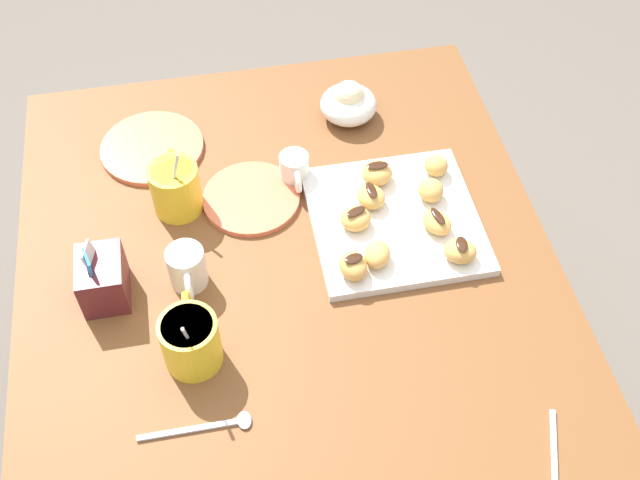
# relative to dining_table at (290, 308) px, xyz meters

# --- Properties ---
(ground_plane) EXTENTS (8.00, 8.00, 0.00)m
(ground_plane) POSITION_rel_dining_table_xyz_m (0.00, 0.00, -0.62)
(ground_plane) COLOR #665B51
(dining_table) EXTENTS (0.99, 0.87, 0.75)m
(dining_table) POSITION_rel_dining_table_xyz_m (0.00, 0.00, 0.00)
(dining_table) COLOR brown
(dining_table) RESTS_ON ground_plane
(pastry_plate_square) EXTENTS (0.28, 0.28, 0.02)m
(pastry_plate_square) POSITION_rel_dining_table_xyz_m (0.05, -0.19, 0.14)
(pastry_plate_square) COLOR silver
(pastry_plate_square) RESTS_ON dining_table
(coffee_mug_yellow_left) EXTENTS (0.13, 0.09, 0.14)m
(coffee_mug_yellow_left) POSITION_rel_dining_table_xyz_m (-0.15, 0.16, 0.18)
(coffee_mug_yellow_left) COLOR yellow
(coffee_mug_yellow_left) RESTS_ON dining_table
(coffee_mug_yellow_right) EXTENTS (0.12, 0.08, 0.14)m
(coffee_mug_yellow_right) POSITION_rel_dining_table_xyz_m (0.15, 0.16, 0.18)
(coffee_mug_yellow_right) COLOR yellow
(coffee_mug_yellow_right) RESTS_ON dining_table
(cream_pitcher_white) EXTENTS (0.10, 0.06, 0.07)m
(cream_pitcher_white) POSITION_rel_dining_table_xyz_m (-0.01, 0.16, 0.17)
(cream_pitcher_white) COLOR silver
(cream_pitcher_white) RESTS_ON dining_table
(sugar_caddy) EXTENTS (0.09, 0.07, 0.11)m
(sugar_caddy) POSITION_rel_dining_table_xyz_m (-0.01, 0.29, 0.18)
(sugar_caddy) COLOR #561E23
(sugar_caddy) RESTS_ON dining_table
(ice_cream_bowl) EXTENTS (0.11, 0.11, 0.08)m
(ice_cream_bowl) POSITION_rel_dining_table_xyz_m (0.32, -0.17, 0.17)
(ice_cream_bowl) COLOR silver
(ice_cream_bowl) RESTS_ON dining_table
(chocolate_sauce_pitcher) EXTENTS (0.09, 0.05, 0.06)m
(chocolate_sauce_pitcher) POSITION_rel_dining_table_xyz_m (0.18, -0.04, 0.17)
(chocolate_sauce_pitcher) COLOR silver
(chocolate_sauce_pitcher) RESTS_ON dining_table
(saucer_coral_left) EXTENTS (0.19, 0.19, 0.01)m
(saucer_coral_left) POSITION_rel_dining_table_xyz_m (0.30, 0.20, 0.14)
(saucer_coral_left) COLOR #E5704C
(saucer_coral_left) RESTS_ON dining_table
(saucer_coral_right) EXTENTS (0.17, 0.17, 0.01)m
(saucer_coral_right) POSITION_rel_dining_table_xyz_m (0.14, 0.04, 0.14)
(saucer_coral_right) COLOR #E5704C
(saucer_coral_right) RESTS_ON dining_table
(loose_spoon_near_saucer) EXTENTS (0.16, 0.06, 0.01)m
(loose_spoon_near_saucer) POSITION_rel_dining_table_xyz_m (-0.43, -0.29, 0.14)
(loose_spoon_near_saucer) COLOR silver
(loose_spoon_near_saucer) RESTS_ON dining_table
(loose_spoon_by_plate) EXTENTS (0.03, 0.16, 0.01)m
(loose_spoon_by_plate) POSITION_rel_dining_table_xyz_m (-0.27, 0.15, 0.14)
(loose_spoon_by_plate) COLOR silver
(loose_spoon_by_plate) RESTS_ON dining_table
(beignet_0) EXTENTS (0.06, 0.07, 0.03)m
(beignet_0) POSITION_rel_dining_table_xyz_m (-0.05, -0.27, 0.17)
(beignet_0) COLOR #DBA351
(beignet_0) RESTS_ON pastry_plate_square
(chocolate_drizzle_0) EXTENTS (0.03, 0.02, 0.00)m
(chocolate_drizzle_0) POSITION_rel_dining_table_xyz_m (-0.05, -0.27, 0.19)
(chocolate_drizzle_0) COLOR #381E11
(chocolate_drizzle_0) RESTS_ON beignet_0
(beignet_1) EXTENTS (0.07, 0.07, 0.03)m
(beignet_1) POSITION_rel_dining_table_xyz_m (0.14, -0.18, 0.17)
(beignet_1) COLOR #DBA351
(beignet_1) RESTS_ON pastry_plate_square
(chocolate_drizzle_1) EXTENTS (0.02, 0.04, 0.00)m
(chocolate_drizzle_1) POSITION_rel_dining_table_xyz_m (0.14, -0.18, 0.19)
(chocolate_drizzle_1) COLOR #381E11
(chocolate_drizzle_1) RESTS_ON beignet_1
(beignet_2) EXTENTS (0.05, 0.04, 0.04)m
(beignet_2) POSITION_rel_dining_table_xyz_m (0.08, -0.26, 0.17)
(beignet_2) COLOR #DBA351
(beignet_2) RESTS_ON pastry_plate_square
(beignet_3) EXTENTS (0.06, 0.06, 0.03)m
(beignet_3) POSITION_rel_dining_table_xyz_m (-0.04, -0.14, 0.17)
(beignet_3) COLOR #DBA351
(beignet_3) RESTS_ON pastry_plate_square
(beignet_4) EXTENTS (0.07, 0.06, 0.03)m
(beignet_4) POSITION_rel_dining_table_xyz_m (0.09, -0.16, 0.17)
(beignet_4) COLOR #DBA351
(beignet_4) RESTS_ON pastry_plate_square
(chocolate_drizzle_4) EXTENTS (0.04, 0.02, 0.00)m
(chocolate_drizzle_4) POSITION_rel_dining_table_xyz_m (0.09, -0.16, 0.18)
(chocolate_drizzle_4) COLOR #381E11
(chocolate_drizzle_4) RESTS_ON beignet_4
(beignet_5) EXTENTS (0.07, 0.07, 0.03)m
(beignet_5) POSITION_rel_dining_table_xyz_m (0.04, -0.12, 0.17)
(beignet_5) COLOR #DBA351
(beignet_5) RESTS_ON pastry_plate_square
(chocolate_drizzle_5) EXTENTS (0.03, 0.04, 0.00)m
(chocolate_drizzle_5) POSITION_rel_dining_table_xyz_m (0.04, -0.12, 0.19)
(chocolate_drizzle_5) COLOR #381E11
(chocolate_drizzle_5) RESTS_ON beignet_5
(beignet_6) EXTENTS (0.05, 0.05, 0.03)m
(beignet_6) POSITION_rel_dining_table_xyz_m (0.13, -0.29, 0.17)
(beignet_6) COLOR #DBA351
(beignet_6) RESTS_ON pastry_plate_square
(beignet_7) EXTENTS (0.06, 0.05, 0.04)m
(beignet_7) POSITION_rel_dining_table_xyz_m (-0.05, -0.10, 0.17)
(beignet_7) COLOR #DBA351
(beignet_7) RESTS_ON pastry_plate_square
(chocolate_drizzle_7) EXTENTS (0.03, 0.03, 0.00)m
(chocolate_drizzle_7) POSITION_rel_dining_table_xyz_m (-0.05, -0.10, 0.19)
(chocolate_drizzle_7) COLOR #381E11
(chocolate_drizzle_7) RESTS_ON beignet_7
(beignet_8) EXTENTS (0.07, 0.06, 0.03)m
(beignet_8) POSITION_rel_dining_table_xyz_m (0.01, -0.25, 0.17)
(beignet_8) COLOR #DBA351
(beignet_8) RESTS_ON pastry_plate_square
(chocolate_drizzle_8) EXTENTS (0.04, 0.02, 0.00)m
(chocolate_drizzle_8) POSITION_rel_dining_table_xyz_m (0.01, -0.25, 0.18)
(chocolate_drizzle_8) COLOR #381E11
(chocolate_drizzle_8) RESTS_ON beignet_8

